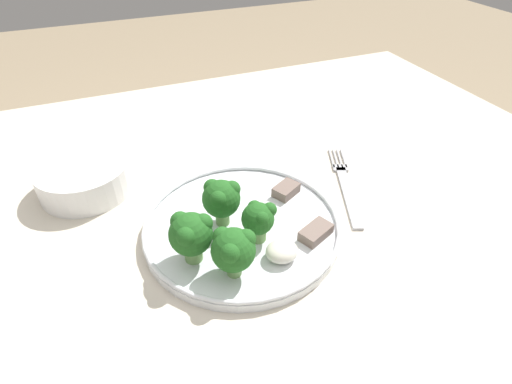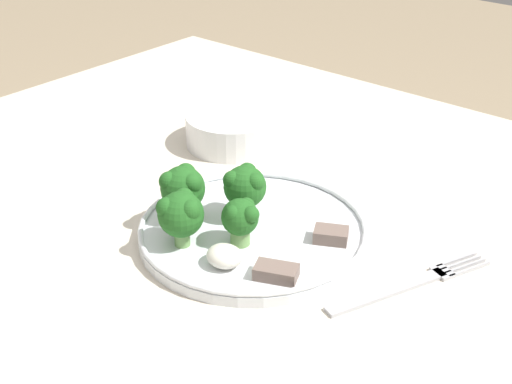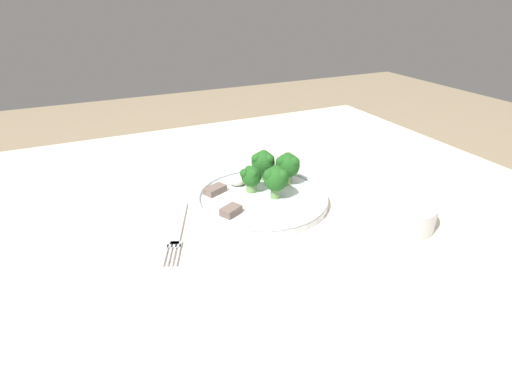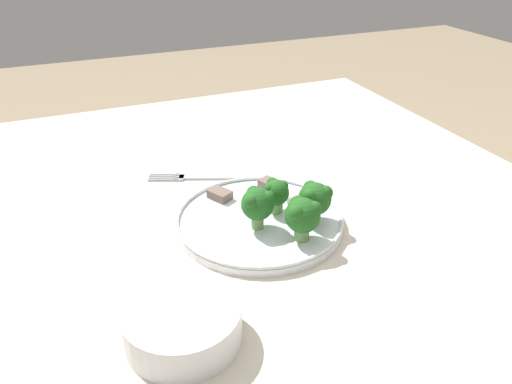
% 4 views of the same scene
% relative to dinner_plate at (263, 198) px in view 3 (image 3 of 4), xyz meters
% --- Properties ---
extents(table, '(1.23, 1.05, 0.72)m').
position_rel_dinner_plate_xyz_m(table, '(0.01, -0.01, -0.10)').
color(table, beige).
rests_on(table, ground_plane).
extents(dinner_plate, '(0.26, 0.26, 0.02)m').
position_rel_dinner_plate_xyz_m(dinner_plate, '(0.00, 0.00, 0.00)').
color(dinner_plate, white).
rests_on(dinner_plate, table).
extents(fork, '(0.09, 0.19, 0.00)m').
position_rel_dinner_plate_xyz_m(fork, '(0.18, 0.03, -0.01)').
color(fork, '#B2B2B7').
rests_on(fork, table).
extents(cream_bowl, '(0.14, 0.14, 0.05)m').
position_rel_dinner_plate_xyz_m(cream_bowl, '(-0.18, 0.17, 0.01)').
color(cream_bowl, white).
rests_on(cream_bowl, table).
extents(broccoli_floret_near_rim_left, '(0.05, 0.05, 0.07)m').
position_rel_dinner_plate_xyz_m(broccoli_floret_near_rim_left, '(-0.02, 0.01, 0.04)').
color(broccoli_floret_near_rim_left, '#709E56').
rests_on(broccoli_floret_near_rim_left, dinner_plate).
extents(broccoli_floret_center_left, '(0.05, 0.05, 0.07)m').
position_rel_dinner_plate_xyz_m(broccoli_floret_center_left, '(-0.07, -0.03, 0.04)').
color(broccoli_floret_center_left, '#709E56').
rests_on(broccoli_floret_center_left, dinner_plate).
extents(broccoli_floret_back_left, '(0.05, 0.05, 0.06)m').
position_rel_dinner_plate_xyz_m(broccoli_floret_back_left, '(-0.04, -0.07, 0.04)').
color(broccoli_floret_back_left, '#709E56').
rests_on(broccoli_floret_back_left, dinner_plate).
extents(broccoli_floret_front_left, '(0.04, 0.04, 0.05)m').
position_rel_dinner_plate_xyz_m(broccoli_floret_front_left, '(0.01, -0.03, 0.04)').
color(broccoli_floret_front_left, '#709E56').
rests_on(broccoli_floret_front_left, dinner_plate).
extents(meat_slice_front_slice, '(0.04, 0.04, 0.01)m').
position_rel_dinner_plate_xyz_m(meat_slice_front_slice, '(0.08, 0.04, 0.01)').
color(meat_slice_front_slice, '#756056').
rests_on(meat_slice_front_slice, dinner_plate).
extents(meat_slice_middle_slice, '(0.05, 0.04, 0.01)m').
position_rel_dinner_plate_xyz_m(meat_slice_middle_slice, '(0.08, -0.06, 0.01)').
color(meat_slice_middle_slice, '#756056').
rests_on(meat_slice_middle_slice, dinner_plate).
extents(sauce_dollop, '(0.04, 0.04, 0.02)m').
position_rel_dinner_plate_xyz_m(sauce_dollop, '(0.02, -0.07, 0.01)').
color(sauce_dollop, silver).
rests_on(sauce_dollop, dinner_plate).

